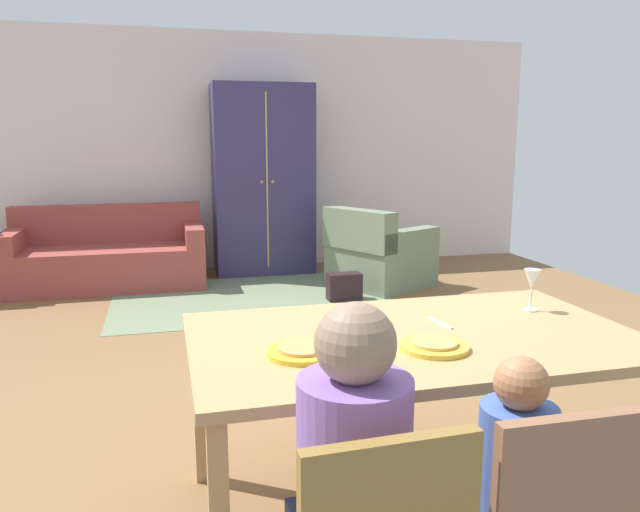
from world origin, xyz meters
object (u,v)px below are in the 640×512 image
at_px(plate_near_man, 302,352).
at_px(handbag, 344,287).
at_px(plate_near_child, 434,346).
at_px(armchair, 378,256).
at_px(armoire, 263,180).
at_px(wine_glass, 532,281).
at_px(couch, 108,257).
at_px(dining_table, 414,350).

distance_m(plate_near_man, handbag, 3.67).
xyz_separation_m(plate_near_child, armchair, (1.20, 3.95, -0.45)).
bearing_deg(armchair, armoire, 136.30).
height_order(wine_glass, handbag, wine_glass).
height_order(armchair, handbag, armchair).
relative_size(plate_near_man, armchair, 0.22).
relative_size(plate_near_child, couch, 0.13).
height_order(plate_near_child, armoire, armoire).
height_order(couch, armchair, same).
xyz_separation_m(dining_table, plate_near_man, (-0.48, -0.12, 0.08)).
bearing_deg(dining_table, plate_near_man, -165.89).
height_order(plate_near_man, plate_near_child, same).
xyz_separation_m(plate_near_child, wine_glass, (0.62, 0.36, 0.12)).
relative_size(couch, handbag, 6.04).
bearing_deg(armchair, plate_near_man, -113.38).
bearing_deg(handbag, dining_table, -102.02).
bearing_deg(armoire, wine_glass, -84.38).
bearing_deg(armchair, handbag, -136.62).
bearing_deg(dining_table, armoire, 87.89).
xyz_separation_m(wine_glass, couch, (-2.13, 4.27, -0.59)).
relative_size(dining_table, couch, 0.90).
bearing_deg(plate_near_child, plate_near_man, 172.83).
bearing_deg(dining_table, handbag, 77.98).
relative_size(plate_near_child, armoire, 0.12).
distance_m(couch, armoire, 1.86).
bearing_deg(couch, armoire, 10.08).
distance_m(armoire, handbag, 1.80).
xyz_separation_m(wine_glass, armoire, (-0.45, 4.57, 0.16)).
xyz_separation_m(dining_table, wine_glass, (0.62, 0.18, 0.20)).
xyz_separation_m(plate_near_man, wine_glass, (1.10, 0.30, 0.12)).
bearing_deg(plate_near_man, dining_table, 14.11).
relative_size(couch, armchair, 1.67).
distance_m(wine_glass, armoire, 4.60).
relative_size(wine_glass, armchair, 0.16).
bearing_deg(plate_near_child, wine_glass, 29.95).
relative_size(plate_near_man, handbag, 0.78).
xyz_separation_m(plate_near_child, armoire, (0.18, 4.93, 0.28)).
bearing_deg(wine_glass, armoire, 95.62).
height_order(plate_near_child, wine_glass, wine_glass).
bearing_deg(wine_glass, dining_table, -163.93).
height_order(dining_table, handbag, dining_table).
height_order(plate_near_child, armchair, armchair).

